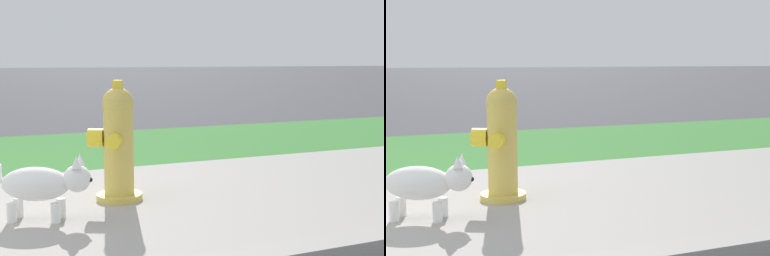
{
  "view_description": "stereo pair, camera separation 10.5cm",
  "coord_description": "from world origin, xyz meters",
  "views": [
    {
      "loc": [
        1.03,
        -3.13,
        0.92
      ],
      "look_at": [
        2.62,
        0.59,
        0.4
      ],
      "focal_mm": 50.0,
      "sensor_mm": 36.0,
      "label": 1
    },
    {
      "loc": [
        1.12,
        -3.17,
        0.92
      ],
      "look_at": [
        2.62,
        0.59,
        0.4
      ],
      "focal_mm": 50.0,
      "sensor_mm": 36.0,
      "label": 2
    }
  ],
  "objects": [
    {
      "name": "small_white_dog",
      "position": [
        1.42,
        -0.09,
        0.22
      ],
      "size": [
        0.51,
        0.35,
        0.39
      ],
      "rotation": [
        0.0,
        0.0,
        5.85
      ],
      "color": "white",
      "rests_on": "ground"
    },
    {
      "name": "fire_hydrant_by_grass_verge",
      "position": [
        1.93,
        0.19,
        0.38
      ],
      "size": [
        0.35,
        0.37,
        0.79
      ],
      "rotation": [
        0.0,
        0.0,
        1.11
      ],
      "color": "gold",
      "rests_on": "ground"
    }
  ]
}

